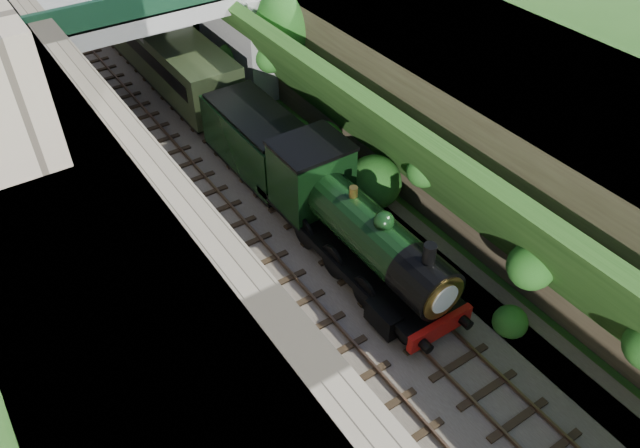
# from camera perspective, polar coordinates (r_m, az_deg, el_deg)

# --- Properties ---
(ground) EXTENTS (160.00, 160.00, 0.00)m
(ground) POSITION_cam_1_polar(r_m,az_deg,el_deg) (20.79, 13.94, -17.75)
(ground) COLOR #1E4714
(ground) RESTS_ON ground
(trackbed) EXTENTS (10.00, 90.00, 0.20)m
(trackbed) POSITION_cam_1_polar(r_m,az_deg,el_deg) (32.68, -11.38, 8.05)
(trackbed) COLOR #473F38
(trackbed) RESTS_ON ground
(retaining_wall) EXTENTS (1.00, 90.00, 7.00)m
(retaining_wall) POSITION_cam_1_polar(r_m,az_deg,el_deg) (29.75, -21.95, 9.96)
(retaining_wall) COLOR #756B56
(retaining_wall) RESTS_ON ground
(street_plateau_right) EXTENTS (8.00, 90.00, 6.25)m
(street_plateau_right) POSITION_cam_1_polar(r_m,az_deg,el_deg) (35.34, 2.54, 16.99)
(street_plateau_right) COLOR #262628
(street_plateau_right) RESTS_ON ground
(embankment_slope) EXTENTS (4.69, 90.00, 6.38)m
(embankment_slope) POSITION_cam_1_polar(r_m,az_deg,el_deg) (33.01, -3.84, 14.05)
(embankment_slope) COLOR #1E4714
(embankment_slope) RESTS_ON ground
(track_left) EXTENTS (2.50, 90.00, 0.20)m
(track_left) POSITION_cam_1_polar(r_m,az_deg,el_deg) (32.07, -14.65, 7.09)
(track_left) COLOR black
(track_left) RESTS_ON trackbed
(track_right) EXTENTS (2.50, 90.00, 0.20)m
(track_right) POSITION_cam_1_polar(r_m,az_deg,el_deg) (32.99, -9.52, 8.94)
(track_right) COLOR black
(track_right) RESTS_ON trackbed
(road_bridge) EXTENTS (16.00, 6.40, 7.25)m
(road_bridge) POSITION_cam_1_polar(r_m,az_deg,el_deg) (34.50, -13.74, 17.02)
(road_bridge) COLOR gray
(road_bridge) RESTS_ON ground
(tree) EXTENTS (3.60, 3.80, 6.60)m
(tree) POSITION_cam_1_polar(r_m,az_deg,el_deg) (32.80, -2.59, 17.94)
(tree) COLOR black
(tree) RESTS_ON ground
(locomotive) EXTENTS (3.10, 10.22, 3.83)m
(locomotive) POSITION_cam_1_polar(r_m,az_deg,el_deg) (23.56, 3.17, -0.32)
(locomotive) COLOR black
(locomotive) RESTS_ON trackbed
(tender) EXTENTS (2.70, 6.00, 3.05)m
(tender) POSITION_cam_1_polar(r_m,az_deg,el_deg) (28.70, -5.66, 7.31)
(tender) COLOR black
(tender) RESTS_ON trackbed
(coach_front) EXTENTS (2.90, 18.00, 3.70)m
(coach_front) POSITION_cam_1_polar(r_m,az_deg,el_deg) (38.82, -15.29, 16.16)
(coach_front) COLOR black
(coach_front) RESTS_ON trackbed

